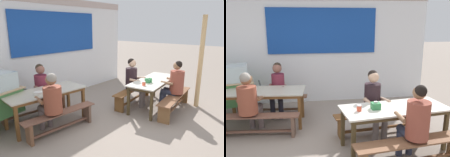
# 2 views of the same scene
# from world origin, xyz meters

# --- Properties ---
(ground_plane) EXTENTS (40.00, 40.00, 0.00)m
(ground_plane) POSITION_xyz_m (0.00, 0.00, 0.00)
(ground_plane) COLOR gray
(backdrop_wall) EXTENTS (6.22, 0.23, 2.86)m
(backdrop_wall) POSITION_xyz_m (0.01, 2.61, 1.51)
(backdrop_wall) COLOR white
(backdrop_wall) RESTS_ON ground_plane
(dining_table_far) EXTENTS (1.74, 0.89, 0.75)m
(dining_table_far) POSITION_xyz_m (-1.08, 1.23, 0.67)
(dining_table_far) COLOR #B8B19D
(dining_table_far) RESTS_ON ground_plane
(dining_table_near) EXTENTS (1.85, 0.90, 0.75)m
(dining_table_near) POSITION_xyz_m (1.24, -0.11, 0.67)
(dining_table_near) COLOR silver
(dining_table_near) RESTS_ON ground_plane
(bench_far_back) EXTENTS (1.71, 0.40, 0.43)m
(bench_far_back) POSITION_xyz_m (-1.03, 1.80, 0.28)
(bench_far_back) COLOR brown
(bench_far_back) RESTS_ON ground_plane
(bench_far_front) EXTENTS (1.58, 0.39, 0.43)m
(bench_far_front) POSITION_xyz_m (-1.13, 0.66, 0.28)
(bench_far_front) COLOR brown
(bench_far_front) RESTS_ON ground_plane
(bench_near_back) EXTENTS (1.80, 0.48, 0.43)m
(bench_near_back) POSITION_xyz_m (1.17, 0.46, 0.28)
(bench_near_back) COLOR brown
(bench_near_back) RESTS_ON ground_plane
(bench_near_front) EXTENTS (1.81, 0.51, 0.43)m
(bench_near_front) POSITION_xyz_m (1.30, -0.68, 0.29)
(bench_near_front) COLOR brown
(bench_near_front) RESTS_ON ground_plane
(person_near_front) EXTENTS (0.46, 0.56, 1.28)m
(person_near_front) POSITION_xyz_m (1.36, -0.61, 0.71)
(person_near_front) COLOR #343A52
(person_near_front) RESTS_ON ground_plane
(person_center_facing) EXTENTS (0.43, 0.52, 1.23)m
(person_center_facing) POSITION_xyz_m (-0.84, 1.71, 0.69)
(person_center_facing) COLOR #1F202B
(person_center_facing) RESTS_ON ground_plane
(person_right_near_table) EXTENTS (0.47, 0.54, 1.27)m
(person_right_near_table) POSITION_xyz_m (1.03, 0.38, 0.71)
(person_right_near_table) COLOR #6A5E5C
(person_right_near_table) RESTS_ON ground_plane
(person_left_back_turned) EXTENTS (0.49, 0.61, 1.25)m
(person_left_back_turned) POSITION_xyz_m (-1.27, 0.74, 0.70)
(person_left_back_turned) COLOR #6B5A59
(person_left_back_turned) RESTS_ON ground_plane
(tissue_box) EXTENTS (0.14, 0.13, 0.13)m
(tissue_box) POSITION_xyz_m (0.90, -0.14, 0.80)
(tissue_box) COLOR #33844A
(tissue_box) RESTS_ON dining_table_near
(condiment_jar) EXTENTS (0.08, 0.08, 0.10)m
(condiment_jar) POSITION_xyz_m (0.61, -0.19, 0.79)
(condiment_jar) COLOR #DE4F34
(condiment_jar) RESTS_ON dining_table_near
(soup_bowl) EXTENTS (0.18, 0.18, 0.04)m
(soup_bowl) POSITION_xyz_m (-1.29, 1.16, 0.77)
(soup_bowl) COLOR silver
(soup_bowl) RESTS_ON dining_table_far
(wooden_support_post) EXTENTS (0.12, 0.12, 2.35)m
(wooden_support_post) POSITION_xyz_m (2.03, -0.99, 1.18)
(wooden_support_post) COLOR tan
(wooden_support_post) RESTS_ON ground_plane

